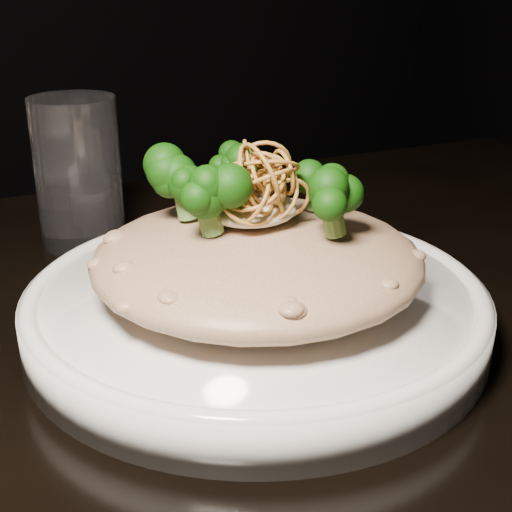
{
  "coord_description": "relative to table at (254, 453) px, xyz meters",
  "views": [
    {
      "loc": [
        -0.17,
        -0.37,
        0.99
      ],
      "look_at": [
        0.01,
        0.02,
        0.81
      ],
      "focal_mm": 50.0,
      "sensor_mm": 36.0,
      "label": 1
    }
  ],
  "objects": [
    {
      "name": "risotto",
      "position": [
        0.01,
        0.02,
        0.14
      ],
      "size": [
        0.22,
        0.22,
        0.05
      ],
      "primitive_type": "ellipsoid",
      "color": "brown",
      "rests_on": "plate"
    },
    {
      "name": "cheese",
      "position": [
        0.01,
        0.03,
        0.17
      ],
      "size": [
        0.06,
        0.06,
        0.02
      ],
      "primitive_type": "ellipsoid",
      "color": "white",
      "rests_on": "risotto"
    },
    {
      "name": "drinking_glass",
      "position": [
        -0.06,
        0.24,
        0.15
      ],
      "size": [
        0.09,
        0.09,
        0.13
      ],
      "primitive_type": "cylinder",
      "rotation": [
        0.0,
        0.0,
        -0.19
      ],
      "color": "silver",
      "rests_on": "table"
    },
    {
      "name": "plate",
      "position": [
        0.01,
        0.02,
        0.1
      ],
      "size": [
        0.31,
        0.31,
        0.03
      ],
      "primitive_type": "cylinder",
      "color": "white",
      "rests_on": "table"
    },
    {
      "name": "broccoli",
      "position": [
        0.02,
        0.03,
        0.19
      ],
      "size": [
        0.13,
        0.13,
        0.05
      ],
      "primitive_type": null,
      "color": "black",
      "rests_on": "risotto"
    },
    {
      "name": "shallots",
      "position": [
        0.01,
        0.02,
        0.2
      ],
      "size": [
        0.06,
        0.06,
        0.04
      ],
      "primitive_type": null,
      "color": "olive",
      "rests_on": "cheese"
    },
    {
      "name": "table",
      "position": [
        0.0,
        0.0,
        0.0
      ],
      "size": [
        1.1,
        0.8,
        0.75
      ],
      "color": "black",
      "rests_on": "ground"
    }
  ]
}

